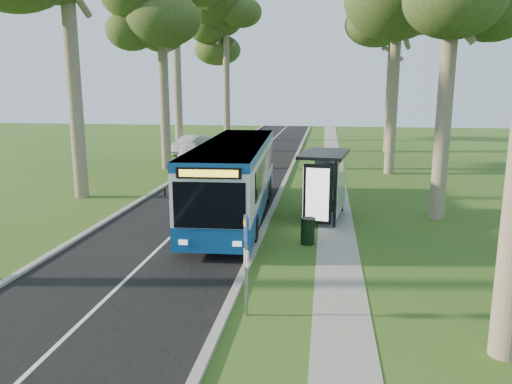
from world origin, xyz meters
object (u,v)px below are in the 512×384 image
(bus, at_px, (235,178))
(bus_shelter, at_px, (327,174))
(car_silver, at_px, (191,145))
(litter_bin, at_px, (308,231))
(bus_stop_sign, at_px, (246,254))
(car_white, at_px, (189,151))

(bus, bearing_deg, bus_shelter, -6.42)
(bus, xyz_separation_m, car_silver, (-7.75, 20.74, -0.96))
(bus, distance_m, car_silver, 22.16)
(bus_shelter, bearing_deg, bus, -175.40)
(bus, height_order, litter_bin, bus)
(litter_bin, relative_size, car_silver, 0.20)
(bus_stop_sign, bearing_deg, bus, 78.46)
(bus_stop_sign, relative_size, car_silver, 0.55)
(car_silver, bearing_deg, litter_bin, -42.96)
(bus_shelter, bearing_deg, bus_stop_sign, -93.56)
(bus_shelter, xyz_separation_m, car_silver, (-11.89, 21.00, -1.31))
(bus_stop_sign, distance_m, car_white, 28.49)
(bus, height_order, bus_shelter, bus)
(bus, relative_size, litter_bin, 13.07)
(bus, xyz_separation_m, bus_stop_sign, (2.12, -9.98, -0.10))
(bus_stop_sign, distance_m, bus_shelter, 9.94)
(litter_bin, distance_m, car_silver, 26.88)
(litter_bin, bearing_deg, bus_shelter, 78.85)
(bus_stop_sign, bearing_deg, car_white, 84.97)
(bus_stop_sign, height_order, litter_bin, bus_stop_sign)
(bus, height_order, car_silver, bus)
(bus_stop_sign, xyz_separation_m, car_white, (-9.04, 27.01, -0.94))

